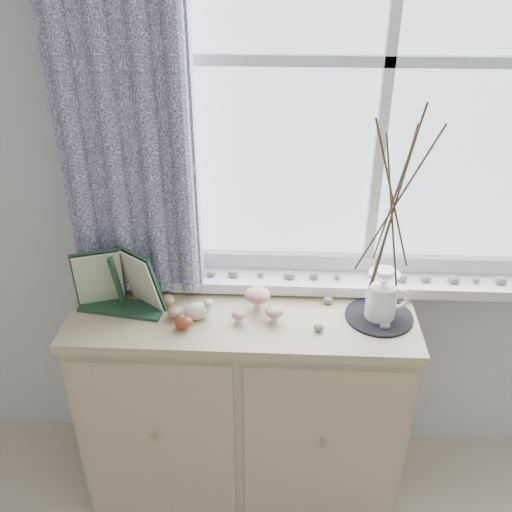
% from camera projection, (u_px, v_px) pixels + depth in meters
% --- Properties ---
extents(sideboard, '(1.20, 0.45, 0.85)m').
position_uv_depth(sideboard, '(244.00, 401.00, 2.19)').
color(sideboard, tan).
rests_on(sideboard, ground).
extents(botanical_book, '(0.36, 0.18, 0.24)m').
position_uv_depth(botanical_book, '(116.00, 285.00, 1.91)').
color(botanical_book, '#1C3A27').
rests_on(botanical_book, sideboard).
extents(toadstool_cluster, '(0.17, 0.15, 0.08)m').
position_uv_depth(toadstool_cluster, '(259.00, 302.00, 1.95)').
color(toadstool_cluster, white).
rests_on(toadstool_cluster, sideboard).
extents(wooden_eggs, '(0.13, 0.17, 0.06)m').
position_uv_depth(wooden_eggs, '(175.00, 311.00, 1.94)').
color(wooden_eggs, tan).
rests_on(wooden_eggs, sideboard).
extents(songbird_figurine, '(0.14, 0.10, 0.07)m').
position_uv_depth(songbird_figurine, '(197.00, 310.00, 1.93)').
color(songbird_figurine, white).
rests_on(songbird_figurine, sideboard).
extents(crocheted_doily, '(0.23, 0.23, 0.01)m').
position_uv_depth(crocheted_doily, '(379.00, 316.00, 1.95)').
color(crocheted_doily, black).
rests_on(crocheted_doily, sideboard).
extents(twig_pitcher, '(0.32, 0.32, 0.78)m').
position_uv_depth(twig_pitcher, '(395.00, 198.00, 1.73)').
color(twig_pitcher, white).
rests_on(twig_pitcher, crocheted_doily).
extents(sideboard_pebbles, '(0.33, 0.23, 0.02)m').
position_uv_depth(sideboard_pebbles, '(331.00, 311.00, 1.96)').
color(sideboard_pebbles, gray).
rests_on(sideboard_pebbles, sideboard).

